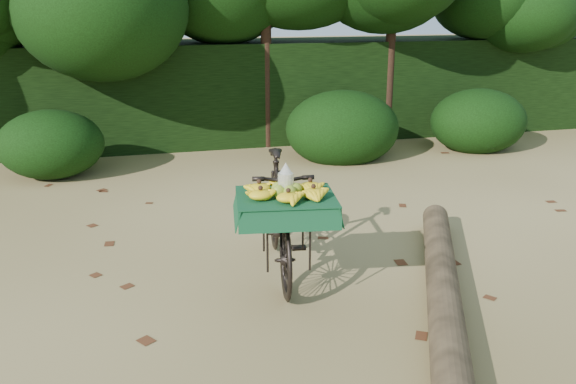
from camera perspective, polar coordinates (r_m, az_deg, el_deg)
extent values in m
plane|color=tan|center=(5.86, 5.29, -7.84)|extent=(80.00, 80.00, 0.00)
imported|color=black|center=(5.74, -0.83, -2.23)|extent=(0.81, 1.95, 1.13)
cube|color=black|center=(5.05, -0.20, -0.62)|extent=(0.48, 0.55, 0.03)
cube|color=#124622|center=(5.05, -0.20, -0.42)|extent=(0.91, 0.79, 0.01)
ellipsoid|color=olive|center=(5.04, 0.70, 0.25)|extent=(0.11, 0.09, 0.12)
ellipsoid|color=olive|center=(5.09, 0.00, 0.44)|extent=(0.11, 0.09, 0.12)
ellipsoid|color=olive|center=(5.06, -0.97, 0.33)|extent=(0.11, 0.09, 0.12)
ellipsoid|color=olive|center=(4.99, -0.88, 0.06)|extent=(0.11, 0.09, 0.12)
ellipsoid|color=olive|center=(4.97, 0.16, 0.01)|extent=(0.11, 0.09, 0.12)
cylinder|color=#EAE5C6|center=(5.03, -0.21, 0.84)|extent=(0.13, 0.13, 0.17)
cylinder|color=brown|center=(5.39, 14.32, -9.05)|extent=(1.94, 3.62, 0.28)
cube|color=black|center=(11.53, -5.38, 9.40)|extent=(26.00, 1.80, 1.80)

